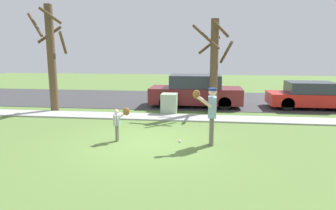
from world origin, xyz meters
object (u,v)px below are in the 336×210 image
at_px(person_child, 119,120).
at_px(parked_hatchback_red, 310,96).
at_px(street_tree_near, 214,63).
at_px(parked_suv_maroon, 195,91).
at_px(baseball, 180,141).
at_px(street_tree_far, 51,56).
at_px(person_adult, 211,110).
at_px(utility_cabinet, 169,103).

distance_m(person_child, parked_hatchback_red, 10.24).
relative_size(street_tree_near, parked_suv_maroon, 0.91).
relative_size(baseball, parked_hatchback_red, 0.02).
bearing_deg(street_tree_far, person_adult, -30.71).
xyz_separation_m(street_tree_near, street_tree_far, (-7.55, -0.59, 0.34)).
bearing_deg(parked_suv_maroon, person_child, -109.01).
xyz_separation_m(baseball, parked_hatchback_red, (5.96, 6.43, 0.62)).
xyz_separation_m(baseball, utility_cabinet, (-0.88, 4.43, 0.42)).
bearing_deg(baseball, person_child, -177.67).
height_order(street_tree_near, parked_hatchback_red, street_tree_near).
xyz_separation_m(person_child, street_tree_near, (3.08, 4.88, 1.61)).
height_order(utility_cabinet, parked_suv_maroon, parked_suv_maroon).
bearing_deg(street_tree_near, utility_cabinet, -169.58).
bearing_deg(parked_suv_maroon, street_tree_near, -60.00).
bearing_deg(street_tree_near, person_adult, -92.30).
xyz_separation_m(baseball, parked_suv_maroon, (0.26, 6.32, 0.75)).
distance_m(person_adult, parked_suv_maroon, 6.52).
relative_size(parked_suv_maroon, parked_hatchback_red, 1.18).
distance_m(street_tree_near, street_tree_far, 7.58).
height_order(person_child, parked_suv_maroon, parked_suv_maroon).
bearing_deg(parked_hatchback_red, street_tree_near, -161.34).
xyz_separation_m(person_child, parked_hatchback_red, (7.90, 6.50, -0.04)).
distance_m(baseball, street_tree_near, 5.43).
height_order(street_tree_far, parked_hatchback_red, street_tree_far).
height_order(baseball, street_tree_near, street_tree_near).
bearing_deg(utility_cabinet, parked_hatchback_red, 16.29).
relative_size(person_adult, street_tree_far, 0.36).
height_order(person_child, parked_hatchback_red, parked_hatchback_red).
bearing_deg(baseball, street_tree_far, 146.70).
height_order(utility_cabinet, parked_hatchback_red, parked_hatchback_red).
xyz_separation_m(person_child, parked_suv_maroon, (2.20, 6.40, 0.10)).
xyz_separation_m(street_tree_near, parked_suv_maroon, (-0.88, 1.52, -1.51)).
bearing_deg(person_child, street_tree_near, 58.18).
height_order(utility_cabinet, street_tree_far, street_tree_far).
relative_size(person_child, street_tree_near, 0.25).
bearing_deg(utility_cabinet, baseball, -78.73).
bearing_deg(person_child, utility_cabinet, 77.25).
height_order(person_adult, utility_cabinet, person_adult).
xyz_separation_m(person_child, baseball, (1.94, 0.08, -0.66)).
bearing_deg(parked_hatchback_red, street_tree_far, -169.85).
bearing_deg(baseball, person_adult, -9.39).
xyz_separation_m(utility_cabinet, parked_suv_maroon, (1.15, 1.89, 0.33)).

